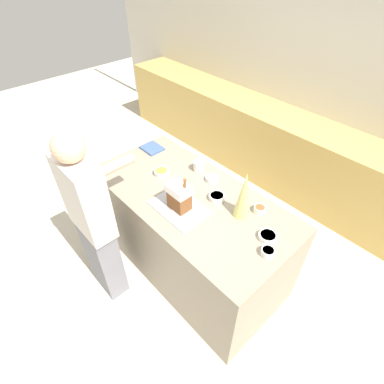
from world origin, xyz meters
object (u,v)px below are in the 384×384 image
(candy_bowl_near_tray_right, at_px, (217,197))
(candy_bowl_far_right, at_px, (212,178))
(candy_bowl_beside_tree, at_px, (260,209))
(cookbook, at_px, (152,148))
(baking_tray, at_px, (180,208))
(candy_bowl_near_tray_left, at_px, (268,236))
(decorative_tree, at_px, (244,195))
(candy_bowl_center_rear, at_px, (268,252))
(person, at_px, (93,222))
(mug, at_px, (199,166))
(candy_bowl_front_corner, at_px, (161,172))
(gingerbread_house, at_px, (179,196))

(candy_bowl_near_tray_right, bearing_deg, candy_bowl_far_right, 143.66)
(candy_bowl_beside_tree, height_order, cookbook, candy_bowl_beside_tree)
(baking_tray, distance_m, candy_bowl_near_tray_left, 0.71)
(decorative_tree, height_order, candy_bowl_beside_tree, decorative_tree)
(candy_bowl_center_rear, height_order, candy_bowl_near_tray_right, candy_bowl_center_rear)
(candy_bowl_beside_tree, relative_size, candy_bowl_near_tray_left, 0.70)
(decorative_tree, distance_m, person, 1.20)
(candy_bowl_beside_tree, distance_m, person, 1.32)
(candy_bowl_center_rear, distance_m, mug, 1.05)
(baking_tray, distance_m, candy_bowl_near_tray_right, 0.32)
(candy_bowl_front_corner, height_order, candy_bowl_near_tray_left, candy_bowl_front_corner)
(cookbook, bearing_deg, candy_bowl_near_tray_left, -3.54)
(gingerbread_house, xyz_separation_m, candy_bowl_center_rear, (0.75, 0.14, -0.10))
(person, bearing_deg, gingerbread_house, 54.90)
(candy_bowl_near_tray_right, distance_m, mug, 0.42)
(gingerbread_house, xyz_separation_m, candy_bowl_near_tray_right, (0.13, 0.30, -0.10))
(candy_bowl_near_tray_right, bearing_deg, gingerbread_house, -113.06)
(baking_tray, relative_size, candy_bowl_front_corner, 3.41)
(cookbook, bearing_deg, candy_bowl_far_right, 6.50)
(baking_tray, distance_m, decorative_tree, 0.53)
(baking_tray, distance_m, candy_bowl_far_right, 0.45)
(gingerbread_house, bearing_deg, mug, 119.31)
(baking_tray, xyz_separation_m, candy_bowl_center_rear, (0.75, 0.14, 0.02))
(gingerbread_house, distance_m, candy_bowl_near_tray_right, 0.34)
(candy_bowl_far_right, xyz_separation_m, mug, (-0.18, 0.02, 0.03))
(candy_bowl_near_tray_right, bearing_deg, candy_bowl_near_tray_left, -3.58)
(candy_bowl_front_corner, relative_size, candy_bowl_center_rear, 1.40)
(candy_bowl_near_tray_left, xyz_separation_m, candy_bowl_near_tray_right, (-0.54, 0.03, 0.00))
(gingerbread_house, relative_size, cookbook, 1.43)
(candy_bowl_far_right, bearing_deg, decorative_tree, -16.92)
(candy_bowl_beside_tree, distance_m, cookbook, 1.29)
(gingerbread_house, xyz_separation_m, candy_bowl_beside_tree, (0.46, 0.43, -0.10))
(mug, bearing_deg, decorative_tree, -13.50)
(person, bearing_deg, decorative_tree, 48.13)
(candy_bowl_center_rear, bearing_deg, gingerbread_house, -169.20)
(candy_bowl_far_right, bearing_deg, candy_bowl_center_rear, -19.95)
(baking_tray, distance_m, cookbook, 0.91)
(mug, bearing_deg, person, -97.85)
(person, bearing_deg, mug, 82.15)
(candy_bowl_center_rear, height_order, person, person)
(mug, distance_m, person, 1.04)
(candy_bowl_far_right, bearing_deg, mug, 175.33)
(baking_tray, bearing_deg, mug, 119.26)
(decorative_tree, relative_size, candy_bowl_near_tray_left, 3.06)
(cookbook, bearing_deg, candy_bowl_center_rear, -7.61)
(baking_tray, bearing_deg, candy_bowl_near_tray_right, 66.89)
(baking_tray, distance_m, gingerbread_house, 0.12)
(candy_bowl_center_rear, relative_size, candy_bowl_far_right, 0.83)
(candy_bowl_far_right, bearing_deg, candy_bowl_beside_tree, -0.91)
(mug, bearing_deg, candy_bowl_center_rear, -17.31)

